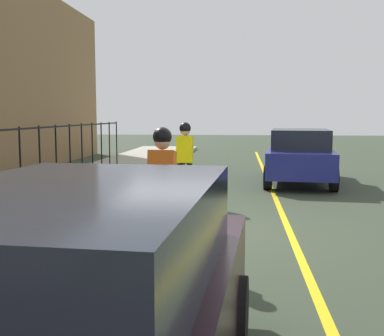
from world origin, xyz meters
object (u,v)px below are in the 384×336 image
object	(u,v)px
cyclist_lead	(185,163)
cyclist_follow	(162,194)
parked_sedan_rear	(65,322)
traffic_cone_near	(108,210)
patrol_sedan	(300,155)

from	to	relation	value
cyclist_lead	cyclist_follow	distance (m)	4.27
cyclist_follow	parked_sedan_rear	size ratio (longest dim) A/B	0.41
cyclist_follow	traffic_cone_near	distance (m)	2.12
cyclist_lead	traffic_cone_near	world-z (taller)	cyclist_lead
patrol_sedan	traffic_cone_near	bearing A→B (deg)	152.30
cyclist_follow	parked_sedan_rear	world-z (taller)	cyclist_follow
patrol_sedan	parked_sedan_rear	size ratio (longest dim) A/B	1.01
traffic_cone_near	parked_sedan_rear	bearing A→B (deg)	-166.63
parked_sedan_rear	cyclist_follow	bearing A→B (deg)	-175.21
cyclist_follow	cyclist_lead	bearing A→B (deg)	5.79
patrol_sedan	traffic_cone_near	size ratio (longest dim) A/B	6.69
cyclist_follow	traffic_cone_near	xyz separation A→B (m)	(1.63, 1.23, -0.57)
parked_sedan_rear	cyclist_lead	bearing A→B (deg)	-174.57
parked_sedan_rear	traffic_cone_near	world-z (taller)	parked_sedan_rear
traffic_cone_near	cyclist_lead	bearing A→B (deg)	-21.63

